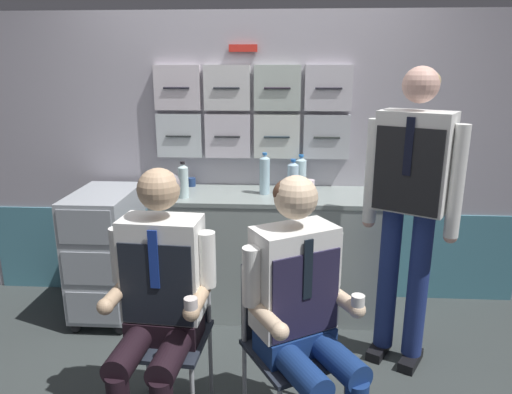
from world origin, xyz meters
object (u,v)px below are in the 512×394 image
at_px(folding_chair_right, 285,327).
at_px(crew_member_right, 303,305).
at_px(folding_chair_left, 171,315).
at_px(crew_member_standing, 411,192).
at_px(crew_member_left, 159,293).
at_px(water_bottle_tall, 301,173).
at_px(coffee_cup_white, 192,182).
at_px(service_trolley, 107,251).

relative_size(folding_chair_right, crew_member_right, 0.66).
distance_m(folding_chair_left, folding_chair_right, 0.59).
xyz_separation_m(folding_chair_left, folding_chair_right, (0.58, -0.08, 0.00)).
xyz_separation_m(folding_chair_left, crew_member_standing, (1.29, 0.50, 0.54)).
height_order(folding_chair_left, crew_member_left, crew_member_left).
relative_size(crew_member_right, water_bottle_tall, 5.21).
distance_m(crew_member_left, coffee_cup_white, 1.42).
bearing_deg(crew_member_left, water_bottle_tall, 63.03).
xyz_separation_m(service_trolley, folding_chair_right, (1.27, -1.00, 0.04)).
xyz_separation_m(folding_chair_left, crew_member_left, (-0.01, -0.16, 0.20)).
relative_size(service_trolley, crew_member_left, 0.70).
bearing_deg(folding_chair_left, folding_chair_right, -7.84).
height_order(service_trolley, coffee_cup_white, coffee_cup_white).
relative_size(folding_chair_left, folding_chair_right, 1.00).
relative_size(service_trolley, water_bottle_tall, 3.68).
distance_m(service_trolley, coffee_cup_white, 0.78).
relative_size(crew_member_right, crew_member_standing, 0.74).
height_order(crew_member_left, crew_member_standing, crew_member_standing).
height_order(crew_member_left, crew_member_right, crew_member_left).
xyz_separation_m(crew_member_right, water_bottle_tall, (0.03, 1.44, 0.29)).
distance_m(service_trolley, crew_member_left, 1.30).
bearing_deg(crew_member_standing, coffee_cup_white, 152.34).
relative_size(folding_chair_left, water_bottle_tall, 3.42).
bearing_deg(crew_member_standing, crew_member_left, -153.25).
relative_size(water_bottle_tall, coffee_cup_white, 4.03).
xyz_separation_m(service_trolley, crew_member_right, (1.35, -1.14, 0.24)).
bearing_deg(crew_member_left, crew_member_right, -5.09).
distance_m(folding_chair_right, water_bottle_tall, 1.40).
xyz_separation_m(folding_chair_left, water_bottle_tall, (0.69, 1.22, 0.48)).
bearing_deg(crew_member_left, service_trolley, 122.10).
relative_size(crew_member_left, water_bottle_tall, 5.25).
bearing_deg(coffee_cup_white, folding_chair_left, -84.34).
height_order(crew_member_left, folding_chair_right, crew_member_left).
xyz_separation_m(crew_member_standing, water_bottle_tall, (-0.60, 0.72, -0.06)).
height_order(crew_member_right, water_bottle_tall, crew_member_right).
relative_size(service_trolley, crew_member_right, 0.71).
height_order(folding_chair_right, crew_member_standing, crew_member_standing).
height_order(folding_chair_right, water_bottle_tall, water_bottle_tall).
relative_size(crew_member_left, crew_member_right, 1.01).
distance_m(service_trolley, folding_chair_left, 1.15).
height_order(crew_member_left, coffee_cup_white, crew_member_left).
distance_m(folding_chair_right, crew_member_right, 0.25).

